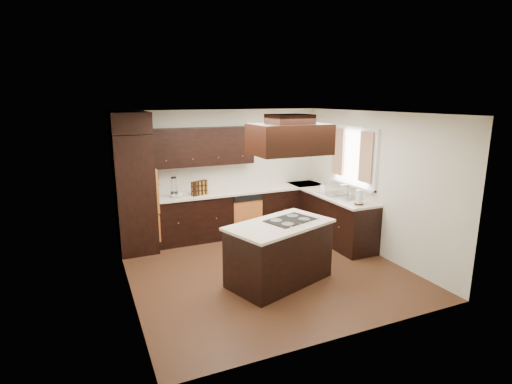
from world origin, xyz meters
The scene contains 30 objects.
floor centered at (0.00, 0.00, -0.01)m, with size 4.20×4.20×0.02m, color brown.
ceiling centered at (0.00, 0.00, 2.51)m, with size 4.20×4.20×0.02m, color white.
wall_back centered at (0.00, 2.11, 1.25)m, with size 4.20×0.02×2.50m, color beige.
wall_front centered at (0.00, -2.11, 1.25)m, with size 4.20×0.02×2.50m, color beige.
wall_left centered at (-2.11, 0.00, 1.25)m, with size 0.02×4.20×2.50m, color beige.
wall_right centered at (2.11, 0.00, 1.25)m, with size 0.02×4.20×2.50m, color beige.
oven_column centered at (-1.78, 1.71, 1.06)m, with size 0.65×0.75×2.12m, color black.
wall_oven_face centered at (-1.43, 1.71, 1.12)m, with size 0.05×0.62×0.78m, color orange.
base_cabinets_back centered at (0.03, 1.80, 0.44)m, with size 2.93×0.60×0.88m, color black.
base_cabinets_right centered at (1.80, 0.90, 0.44)m, with size 0.60×2.40×0.88m, color black.
countertop_back centered at (0.03, 1.79, 0.90)m, with size 2.93×0.63×0.04m, color beige.
countertop_right centered at (1.79, 0.90, 0.90)m, with size 0.63×2.40×0.04m, color beige.
upper_cabinets centered at (-0.43, 1.93, 1.81)m, with size 2.00×0.34×0.72m, color black.
dishwasher_front centered at (0.33, 1.50, 0.40)m, with size 0.60×0.05×0.72m, color orange.
window_frame centered at (2.07, 0.55, 1.65)m, with size 0.06×1.32×1.12m, color white.
window_pane centered at (2.10, 0.55, 1.65)m, with size 0.00×1.20×1.00m, color white.
curtain_left centered at (2.01, 0.13, 1.70)m, with size 0.02×0.34×0.90m, color beige.
curtain_right centered at (2.01, 0.97, 1.70)m, with size 0.02×0.34×0.90m, color beige.
sink_rim centered at (1.80, 0.55, 0.92)m, with size 0.52×0.84×0.01m, color silver.
island centered at (0.00, -0.49, 0.44)m, with size 1.50×0.82×0.88m, color black.
island_top centered at (0.00, -0.49, 0.90)m, with size 1.56×0.88×0.04m, color beige.
cooktop centered at (0.21, -0.42, 0.93)m, with size 0.71×0.47×0.01m, color black.
range_hood centered at (0.10, -0.55, 2.16)m, with size 1.05×0.72×0.42m, color black.
hood_duct centered at (0.10, -0.55, 2.44)m, with size 0.55×0.50×0.13m, color black.
blender_base centered at (-1.06, 1.73, 0.97)m, with size 0.15×0.15×0.10m, color silver.
blender_pitcher centered at (-1.06, 1.73, 1.15)m, with size 0.13×0.13×0.26m, color silver.
spice_rack centered at (-0.59, 1.70, 1.06)m, with size 0.33×0.08×0.27m, color black.
mixing_bowl centered at (-1.00, 1.71, 0.95)m, with size 0.24×0.24×0.06m, color white.
soap_bottle centered at (1.70, 1.00, 1.01)m, with size 0.09×0.09×0.19m, color white.
paper_towel centered at (1.74, -0.09, 1.05)m, with size 0.12×0.12×0.26m, color white.
Camera 1 is at (-2.57, -5.48, 2.71)m, focal length 28.00 mm.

